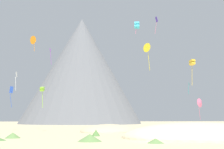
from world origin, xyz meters
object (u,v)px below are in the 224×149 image
rock_massif (80,73)px  kite_yellow_mid (147,48)px  kite_white_low (16,76)px  bush_scatter_east (13,135)px  kite_indigo_high (156,21)px  kite_blue_low (11,92)px  kite_gold_low (192,63)px  kite_teal_low (189,86)px  kite_orange_mid (33,40)px  kite_lime_low (42,90)px  bush_far_right (155,141)px  kite_cyan_mid (137,25)px  bush_mid_center (96,133)px  bush_ridge_crest (90,138)px  bush_near_right (222,139)px  kite_violet_mid (51,54)px  kite_rainbow_low (200,103)px

rock_massif → kite_yellow_mid: 86.73m
kite_yellow_mid → kite_white_low: bearing=23.0°
bush_scatter_east → kite_white_low: bearing=101.2°
rock_massif → kite_indigo_high: 66.26m
rock_massif → kite_blue_low: (-14.83, -77.00, -15.83)m
kite_blue_low → kite_gold_low: bearing=-10.6°
bush_scatter_east → kite_teal_low: size_ratio=0.56×
kite_orange_mid → kite_lime_low: bearing=154.7°
bush_far_right → kite_gold_low: (15.13, 27.37, 13.64)m
kite_yellow_mid → kite_cyan_mid: 11.24m
kite_cyan_mid → bush_mid_center: bearing=-102.4°
bush_ridge_crest → kite_teal_low: kite_teal_low is taller
kite_blue_low → kite_indigo_high: bearing=22.8°
kite_teal_low → kite_cyan_mid: 35.29m
kite_indigo_high → bush_far_right: bearing=18.8°
kite_white_low → kite_orange_mid: bearing=-87.5°
kite_lime_low → bush_scatter_east: bearing=-83.3°
bush_near_right → kite_cyan_mid: (-3.04, 33.35, 23.64)m
kite_lime_low → kite_cyan_mid: bearing=18.3°
bush_near_right → kite_blue_low: bearing=132.6°
bush_mid_center → kite_gold_low: 28.38m
kite_violet_mid → kite_lime_low: bearing=59.1°
bush_near_right → kite_lime_low: 39.24m
bush_ridge_crest → kite_rainbow_low: size_ratio=0.52×
kite_cyan_mid → kite_indigo_high: bearing=73.2°
kite_white_low → kite_rainbow_low: kite_white_low is taller
kite_cyan_mid → bush_far_right: bearing=-84.7°
bush_ridge_crest → kite_blue_low: size_ratio=0.60×
kite_lime_low → kite_yellow_mid: (21.07, -5.23, 8.08)m
bush_near_right → kite_violet_mid: bearing=116.9°
kite_lime_low → kite_gold_low: bearing=1.3°
kite_teal_low → kite_lime_low: (-42.36, -28.73, -4.33)m
kite_indigo_high → kite_violet_mid: kite_indigo_high is taller
bush_near_right → kite_lime_low: size_ratio=0.55×
bush_near_right → rock_massif: size_ratio=0.03×
rock_massif → kite_orange_mid: (-11.28, -72.59, -3.13)m
rock_massif → kite_violet_mid: rock_massif is taller
kite_rainbow_low → kite_cyan_mid: bearing=161.9°
kite_teal_low → kite_gold_low: (-11.67, -33.14, 1.11)m
bush_ridge_crest → kite_yellow_mid: bearing=62.3°
kite_cyan_mid → bush_scatter_east: bearing=-117.4°
bush_ridge_crest → kite_white_low: size_ratio=0.59×
bush_far_right → kite_lime_low: 36.31m
kite_cyan_mid → kite_teal_low: bearing=63.4°
kite_violet_mid → kite_gold_low: kite_violet_mid is taller
bush_ridge_crest → kite_yellow_mid: 30.94m
bush_scatter_east → kite_cyan_mid: 40.68m
bush_mid_center → kite_teal_low: size_ratio=0.34×
kite_yellow_mid → kite_orange_mid: kite_orange_mid is taller
kite_yellow_mid → kite_cyan_mid: size_ratio=1.97×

